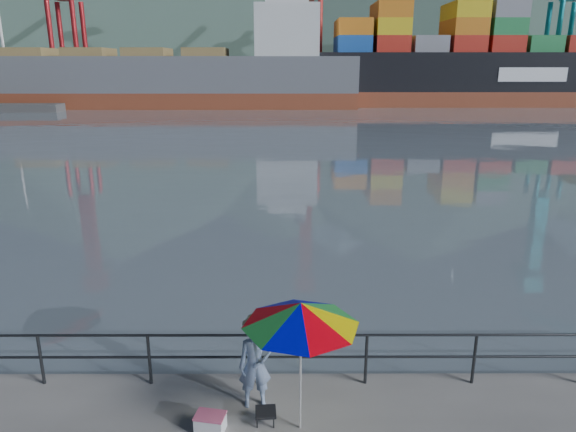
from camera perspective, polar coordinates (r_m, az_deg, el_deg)
The scene contains 12 objects.
harbor_water at distance 136.76m, azimuth -0.82°, elevation 13.94°, with size 500.00×280.00×0.00m, color slate.
far_dock at distance 100.15m, azimuth 4.82°, elevation 13.01°, with size 200.00×40.00×0.40m, color #514F4C.
guardrail at distance 9.93m, azimuth -9.36°, elevation -15.36°, with size 22.00×0.06×1.03m.
port_cranes at distance 95.86m, azimuth 19.15°, elevation 21.67°, with size 116.00×28.00×38.40m.
container_stacks at distance 105.87m, azimuth 19.36°, elevation 14.18°, with size 58.00×5.40×7.80m.
fisherman at distance 9.16m, azimuth -3.68°, elevation -16.22°, with size 0.57×0.37×1.56m, color #305A96.
beach_umbrella at distance 7.98m, azimuth 1.44°, elevation -10.86°, with size 2.03×2.03×2.25m.
folding_stool at distance 9.14m, azimuth -2.49°, elevation -21.33°, with size 0.36×0.36×0.22m.
cooler_bag at distance 9.05m, azimuth -8.62°, elevation -21.82°, with size 0.46×0.31×0.27m, color white.
fishing_rod at distance 10.22m, azimuth -2.46°, elevation -17.59°, with size 0.02×0.02×2.07m, color black.
bulk_carrier at distance 79.92m, azimuth -11.92°, elevation 14.82°, with size 55.65×9.63×14.50m.
container_ship at distance 90.73m, azimuth 25.17°, elevation 14.92°, with size 64.47×10.74×18.10m.
Camera 1 is at (1.54, -6.63, 5.70)m, focal length 32.00 mm.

